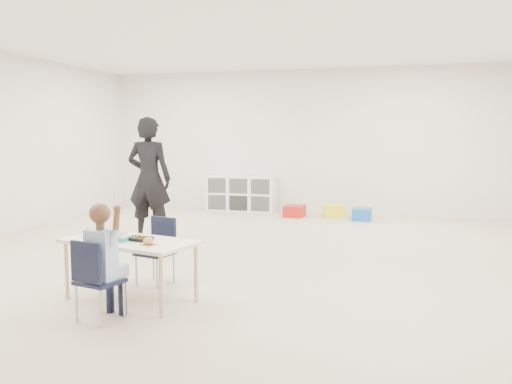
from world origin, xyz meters
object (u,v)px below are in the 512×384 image
(table, at_px, (131,270))
(adult, at_px, (149,179))
(child, at_px, (99,256))
(chair_near, at_px, (100,280))
(cubby_shelf, at_px, (241,194))

(table, xyz_separation_m, adult, (-1.19, 2.73, 0.60))
(child, xyz_separation_m, adult, (-1.22, 3.27, 0.36))
(chair_near, xyz_separation_m, child, (0.00, 0.00, 0.20))
(table, xyz_separation_m, chair_near, (0.03, -0.55, 0.05))
(table, bearing_deg, child, -74.15)
(table, xyz_separation_m, cubby_shelf, (-0.82, 5.97, 0.06))
(table, distance_m, cubby_shelf, 6.03)
(chair_near, bearing_deg, table, 105.85)
(table, relative_size, child, 1.25)
(table, bearing_deg, cubby_shelf, 110.94)
(table, distance_m, child, 0.60)
(child, xyz_separation_m, cubby_shelf, (-0.84, 6.52, -0.18))
(cubby_shelf, relative_size, adult, 0.79)
(table, relative_size, cubby_shelf, 0.96)
(child, distance_m, cubby_shelf, 6.58)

